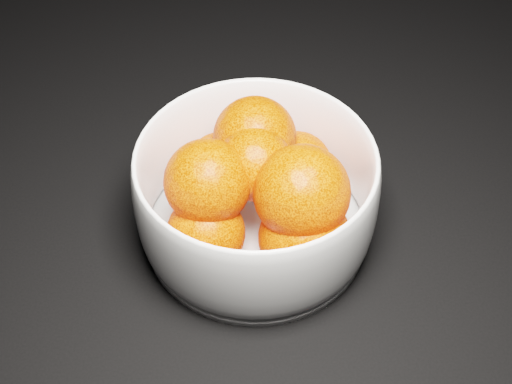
{
  "coord_description": "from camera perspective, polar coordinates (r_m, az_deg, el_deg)",
  "views": [
    {
      "loc": [
        -0.29,
        -0.64,
        0.47
      ],
      "look_at": [
        -0.25,
        -0.25,
        0.05
      ],
      "focal_mm": 50.0,
      "sensor_mm": 36.0,
      "label": 1
    }
  ],
  "objects": [
    {
      "name": "orange_pile",
      "position": [
        0.56,
        0.38,
        0.39
      ],
      "size": [
        0.14,
        0.15,
        0.11
      ],
      "color": "#F3430C",
      "rests_on": "bowl"
    },
    {
      "name": "bowl",
      "position": [
        0.58,
        0.0,
        -0.32
      ],
      "size": [
        0.2,
        0.2,
        0.1
      ],
      "rotation": [
        0.0,
        0.0,
        -0.44
      ],
      "color": "white",
      "rests_on": "ground"
    },
    {
      "name": "ground",
      "position": [
        0.84,
        15.77,
        11.25
      ],
      "size": [
        3.0,
        3.0,
        0.0
      ],
      "primitive_type": "cube",
      "color": "black",
      "rests_on": "ground"
    }
  ]
}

